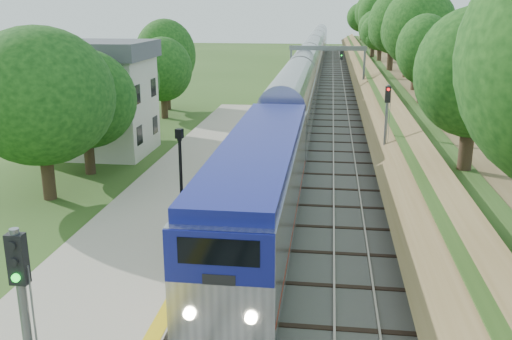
# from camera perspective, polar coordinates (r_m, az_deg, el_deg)

# --- Properties ---
(trackbed) EXTENTS (9.50, 170.00, 0.28)m
(trackbed) POSITION_cam_1_polar(r_m,az_deg,el_deg) (69.48, 6.65, 7.45)
(trackbed) COLOR #4C4944
(trackbed) RESTS_ON ground
(platform) EXTENTS (6.40, 68.00, 0.38)m
(platform) POSITION_cam_1_polar(r_m,az_deg,el_deg) (27.89, -9.98, -5.48)
(platform) COLOR #A89D87
(platform) RESTS_ON ground
(yellow_stripe) EXTENTS (0.55, 68.00, 0.01)m
(yellow_stripe) POSITION_cam_1_polar(r_m,az_deg,el_deg) (27.13, -4.22, -5.45)
(yellow_stripe) COLOR gold
(yellow_stripe) RESTS_ON platform
(embankment) EXTENTS (10.64, 170.00, 11.70)m
(embankment) POSITION_cam_1_polar(r_m,az_deg,el_deg) (69.62, 13.66, 8.69)
(embankment) COLOR brown
(embankment) RESTS_ON ground
(station_building) EXTENTS (8.60, 6.60, 8.00)m
(station_building) POSITION_cam_1_polar(r_m,az_deg,el_deg) (42.67, -16.09, 7.04)
(station_building) COLOR beige
(station_building) RESTS_ON ground
(signal_gantry) EXTENTS (8.40, 0.38, 6.20)m
(signal_gantry) POSITION_cam_1_polar(r_m,az_deg,el_deg) (63.94, 7.14, 10.99)
(signal_gantry) COLOR slate
(signal_gantry) RESTS_ON ground
(trees_behind_platform) EXTENTS (7.82, 53.32, 7.21)m
(trees_behind_platform) POSITION_cam_1_polar(r_m,az_deg,el_deg) (33.06, -17.92, 5.20)
(trees_behind_platform) COLOR #332316
(trees_behind_platform) RESTS_ON ground
(train) EXTENTS (3.14, 147.36, 4.62)m
(train) POSITION_cam_1_polar(r_m,az_deg,el_deg) (87.02, 5.56, 10.71)
(train) COLOR black
(train) RESTS_ON trackbed
(lamppost_far) EXTENTS (0.47, 0.47, 4.71)m
(lamppost_far) POSITION_cam_1_polar(r_m,az_deg,el_deg) (26.14, -7.49, -1.51)
(lamppost_far) COLOR black
(lamppost_far) RESTS_ON platform
(signal_platform) EXTENTS (0.35, 0.28, 5.94)m
(signal_platform) POSITION_cam_1_polar(r_m,az_deg,el_deg) (12.55, -21.89, -15.21)
(signal_platform) COLOR slate
(signal_platform) RESTS_ON platform
(signal_farside) EXTENTS (0.32, 0.26, 5.87)m
(signal_farside) POSITION_cam_1_polar(r_m,az_deg,el_deg) (34.32, 12.87, 4.55)
(signal_farside) COLOR slate
(signal_farside) RESTS_ON ground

